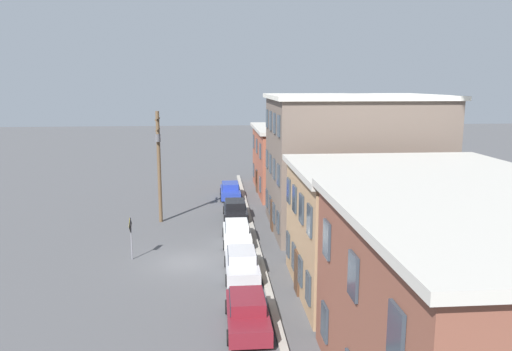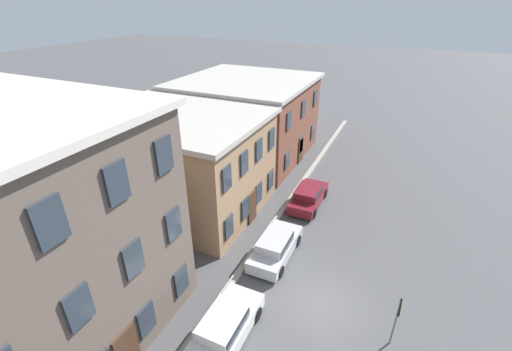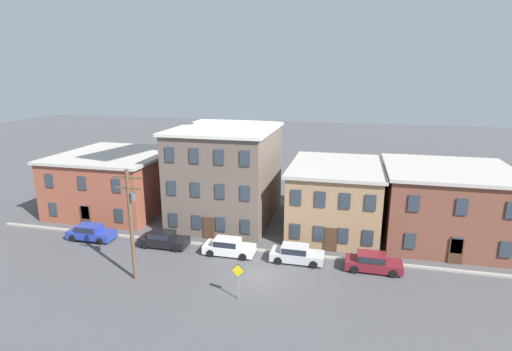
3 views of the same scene
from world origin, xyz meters
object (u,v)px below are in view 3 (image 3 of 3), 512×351
car_silver (296,253)px  car_maroon (373,262)px  caution_sign (238,276)px  utility_pole (131,219)px  car_blue (91,232)px  car_black (163,239)px  car_white (229,246)px

car_silver → car_maroon: (6.11, -0.08, 0.00)m
caution_sign → utility_pole: bearing=173.9°
car_maroon → caution_sign: 11.36m
car_blue → car_silver: 19.51m
car_blue → caution_sign: bearing=-21.9°
car_blue → car_black: bearing=1.3°
car_silver → car_maroon: bearing=-0.8°
caution_sign → car_silver: bearing=64.8°
car_black → caution_sign: 11.32m
car_white → caution_sign: bearing=-67.1°
car_white → caution_sign: (2.79, -6.61, 1.06)m
caution_sign → car_blue: bearing=158.1°
caution_sign → utility_pole: (-8.43, 0.90, 3.05)m
car_silver → car_white: bearing=-179.9°
car_black → car_maroon: size_ratio=1.00×
car_white → car_maroon: 12.02m
car_maroon → caution_sign: (-9.23, -6.53, 1.06)m
car_white → utility_pole: bearing=-134.7°
car_black → caution_sign: bearing=-36.8°
car_blue → utility_pole: size_ratio=0.51×
car_silver → caution_sign: bearing=-115.2°
car_silver → utility_pole: size_ratio=0.51×
car_blue → caution_sign: (16.39, -6.60, 1.06)m
caution_sign → car_white: bearing=112.9°
car_black → car_white: (6.24, -0.15, 0.00)m
car_black → car_white: bearing=-1.4°
utility_pole → car_silver: bearing=26.4°
car_white → car_maroon: (12.02, -0.07, 0.00)m
car_blue → car_maroon: size_ratio=1.00×
car_black → utility_pole: utility_pole is taller
car_white → car_maroon: same height
car_white → caution_sign: caution_sign is taller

